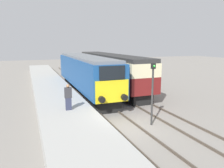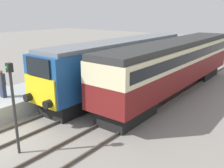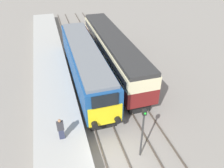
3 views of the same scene
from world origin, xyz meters
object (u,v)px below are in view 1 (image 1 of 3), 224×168
Objects in this scene: locomotive at (85,73)px; person_on_platform at (68,97)px; passenger_carriage at (110,68)px; signal_post at (153,89)px.

locomotive is 8.41m from person_on_platform.
passenger_carriage is at bearing 56.10° from person_on_platform.
person_on_platform is at bearing -112.03° from locomotive.
signal_post is (1.70, -9.94, 0.16)m from locomotive.
passenger_carriage reaches higher than person_on_platform.
passenger_carriage is 4.20× the size of signal_post.
person_on_platform is (-3.15, -7.79, -0.43)m from locomotive.
person_on_platform is 5.34m from signal_post.
signal_post is (-1.70, -11.90, -0.00)m from passenger_carriage.
locomotive is at bearing 99.70° from signal_post.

